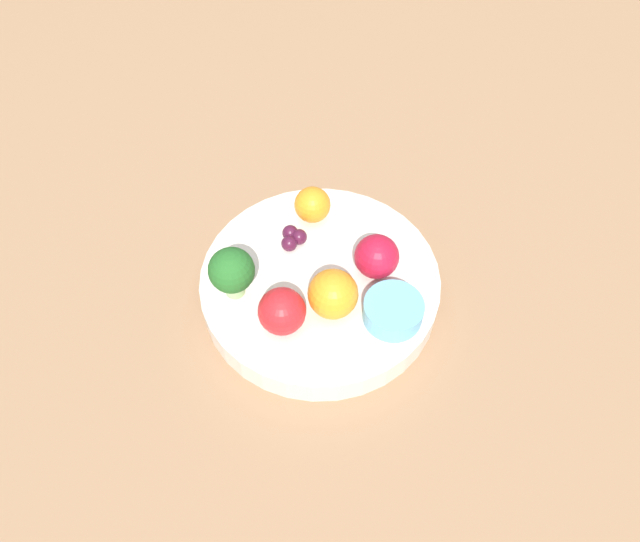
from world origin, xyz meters
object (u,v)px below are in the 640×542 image
(apple_red, at_px, (377,257))
(orange_back, at_px, (333,294))
(small_cup, at_px, (393,311))
(apple_green, at_px, (282,311))
(bowl, at_px, (320,285))
(broccoli, at_px, (232,271))
(grape_cluster, at_px, (293,238))
(orange_front, at_px, (312,205))

(apple_red, xyz_separation_m, orange_back, (-0.04, -0.05, 0.00))
(orange_back, height_order, small_cup, orange_back)
(apple_red, bearing_deg, apple_green, -141.53)
(apple_red, bearing_deg, bowl, -167.85)
(broccoli, bearing_deg, grape_cluster, 51.49)
(bowl, height_order, apple_green, apple_green)
(orange_back, relative_size, small_cup, 0.84)
(orange_front, xyz_separation_m, orange_back, (0.03, -0.12, 0.00))
(broccoli, distance_m, small_cup, 0.16)
(apple_red, bearing_deg, grape_cluster, 160.87)
(orange_back, height_order, grape_cluster, orange_back)
(broccoli, bearing_deg, orange_front, 55.71)
(apple_red, xyz_separation_m, small_cup, (0.02, -0.06, -0.01))
(orange_back, bearing_deg, orange_front, 103.33)
(bowl, bearing_deg, small_cup, -31.00)
(grape_cluster, bearing_deg, bowl, -53.56)
(bowl, bearing_deg, apple_green, -119.03)
(bowl, distance_m, broccoli, 0.10)
(broccoli, bearing_deg, apple_red, 14.20)
(apple_green, bearing_deg, orange_front, 82.08)
(broccoli, height_order, apple_red, broccoli)
(broccoli, relative_size, small_cup, 1.01)
(broccoli, xyz_separation_m, orange_back, (0.10, -0.01, -0.01))
(bowl, height_order, small_cup, small_cup)
(grape_cluster, height_order, small_cup, small_cup)
(broccoli, distance_m, orange_back, 0.10)
(bowl, relative_size, apple_red, 5.41)
(apple_red, relative_size, orange_front, 1.16)
(orange_back, distance_m, grape_cluster, 0.09)
(orange_front, bearing_deg, bowl, -80.76)
(bowl, relative_size, orange_front, 6.28)
(orange_front, relative_size, small_cup, 0.67)
(small_cup, bearing_deg, grape_cluster, 140.43)
(bowl, xyz_separation_m, small_cup, (0.07, -0.04, 0.03))
(orange_back, xyz_separation_m, small_cup, (0.06, -0.01, -0.01))
(broccoli, relative_size, apple_red, 1.30)
(bowl, xyz_separation_m, apple_green, (-0.03, -0.06, 0.04))
(broccoli, relative_size, orange_back, 1.20)
(apple_green, relative_size, orange_front, 1.18)
(apple_red, relative_size, orange_back, 0.93)
(small_cup, bearing_deg, broccoli, 172.47)
(bowl, height_order, orange_back, orange_back)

